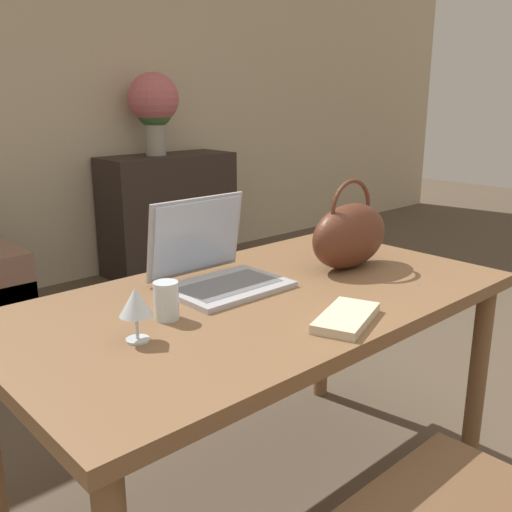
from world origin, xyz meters
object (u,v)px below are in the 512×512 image
(handbag, at_px, (350,235))
(flower_vase, at_px, (154,104))
(laptop, at_px, (213,262))
(wine_glass, at_px, (136,304))
(drinking_glass, at_px, (166,301))

(handbag, distance_m, flower_vase, 2.55)
(laptop, height_order, flower_vase, flower_vase)
(laptop, distance_m, handbag, 0.48)
(flower_vase, bearing_deg, handbag, -108.51)
(wine_glass, distance_m, handbag, 0.84)
(drinking_glass, distance_m, handbag, 0.71)
(drinking_glass, distance_m, wine_glass, 0.15)
(wine_glass, xyz_separation_m, handbag, (0.84, 0.04, 0.02))
(laptop, relative_size, drinking_glass, 3.45)
(laptop, bearing_deg, flower_vase, 60.77)
(drinking_glass, relative_size, wine_glass, 0.76)
(flower_vase, bearing_deg, drinking_glass, -122.53)
(laptop, bearing_deg, wine_glass, -151.82)
(drinking_glass, height_order, wine_glass, wine_glass)
(drinking_glass, bearing_deg, handbag, -2.05)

